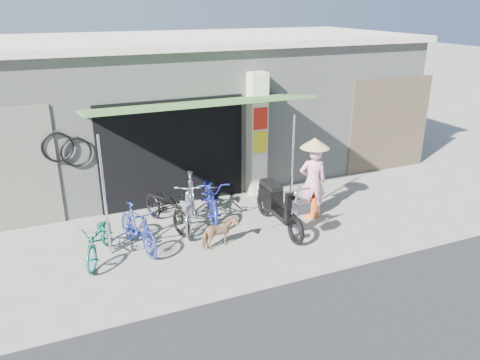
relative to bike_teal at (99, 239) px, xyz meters
name	(u,v)px	position (x,y,z in m)	size (l,w,h in m)	color
ground	(269,241)	(3.19, -0.64, -0.41)	(80.00, 80.00, 0.00)	gray
bicycle_shop	(189,104)	(3.19, 4.45, 1.43)	(12.30, 5.30, 3.66)	gray
shop_pillar	(257,135)	(4.04, 1.80, 1.09)	(0.42, 0.44, 3.00)	beige
awning	(197,106)	(2.29, 0.98, 2.10)	(4.60, 1.88, 2.72)	#3E692F
neighbour_right	(389,125)	(8.19, 1.95, 0.89)	(2.60, 0.06, 2.60)	brown
bike_teal	(99,239)	(0.00, 0.00, 0.00)	(0.54, 1.56, 0.82)	#186E5B
bike_blue	(138,228)	(0.73, 0.08, 0.05)	(0.43, 1.52, 0.91)	navy
bike_black	(167,207)	(1.49, 0.81, 0.04)	(0.59, 1.70, 0.89)	black
bike_silver	(190,202)	(1.96, 0.63, 0.16)	(0.53, 1.88, 1.13)	#BDBCC1
bike_navy	(211,197)	(2.52, 0.86, 0.08)	(0.65, 1.88, 0.99)	navy
street_dog	(219,233)	(2.19, -0.50, -0.10)	(0.33, 0.73, 0.62)	tan
moped	(278,205)	(3.63, -0.17, 0.11)	(0.58, 2.03, 1.15)	black
nun	(313,178)	(4.61, 0.07, 0.48)	(0.69, 0.64, 1.82)	pink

